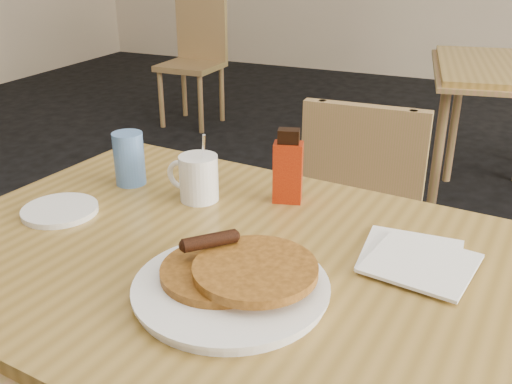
# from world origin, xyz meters

# --- Properties ---
(main_table) EXTENTS (1.27, 0.93, 0.75)m
(main_table) POSITION_xyz_m (0.01, 0.00, 0.71)
(main_table) COLOR olive
(main_table) RESTS_ON floor
(chair_main_far) EXTENTS (0.38, 0.38, 0.82)m
(chair_main_far) POSITION_xyz_m (0.03, 0.73, 0.49)
(chair_main_far) COLOR #9A6F48
(chair_main_far) RESTS_ON floor
(chair_wall_extra) EXTENTS (0.40, 0.40, 0.88)m
(chair_wall_extra) POSITION_xyz_m (-1.70, 2.85, 0.52)
(chair_wall_extra) COLOR #9A6F48
(chair_wall_extra) RESTS_ON floor
(pancake_plate) EXTENTS (0.31, 0.31, 0.07)m
(pancake_plate) POSITION_xyz_m (0.04, -0.10, 0.77)
(pancake_plate) COLOR white
(pancake_plate) RESTS_ON main_table
(coffee_mug) EXTENTS (0.12, 0.08, 0.15)m
(coffee_mug) POSITION_xyz_m (-0.18, 0.19, 0.80)
(coffee_mug) COLOR white
(coffee_mug) RESTS_ON main_table
(syrup_bottle) EXTENTS (0.07, 0.05, 0.16)m
(syrup_bottle) POSITION_xyz_m (-0.00, 0.25, 0.82)
(syrup_bottle) COLOR maroon
(syrup_bottle) RESTS_ON main_table
(napkin_stack) EXTENTS (0.20, 0.21, 0.01)m
(napkin_stack) POSITION_xyz_m (0.29, 0.11, 0.76)
(napkin_stack) COLOR white
(napkin_stack) RESTS_ON main_table
(blue_tumbler) EXTENTS (0.08, 0.08, 0.12)m
(blue_tumbler) POSITION_xyz_m (-0.36, 0.20, 0.81)
(blue_tumbler) COLOR #5583C8
(blue_tumbler) RESTS_ON main_table
(side_saucer) EXTENTS (0.18, 0.18, 0.01)m
(side_saucer) POSITION_xyz_m (-0.40, 0.01, 0.76)
(side_saucer) COLOR white
(side_saucer) RESTS_ON main_table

